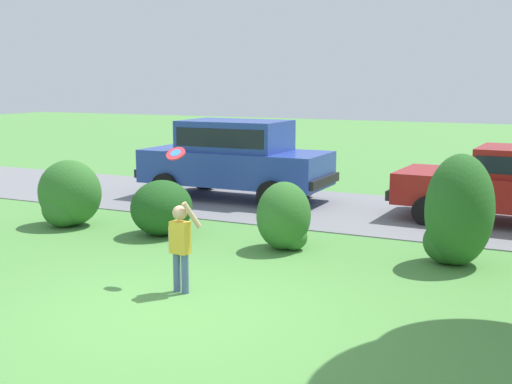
% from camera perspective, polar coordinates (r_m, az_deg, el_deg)
% --- Properties ---
extents(ground_plane, '(80.00, 80.00, 0.00)m').
position_cam_1_polar(ground_plane, '(8.38, -7.31, -10.42)').
color(ground_plane, '#518E42').
extents(driveway_strip, '(28.00, 4.40, 0.02)m').
position_cam_1_polar(driveway_strip, '(14.73, 8.14, -1.62)').
color(driveway_strip, slate).
rests_on(driveway_strip, ground).
extents(shrub_near_tree, '(1.32, 1.14, 1.31)m').
position_cam_1_polar(shrub_near_tree, '(13.57, -15.94, -0.34)').
color(shrub_near_tree, '#33702B').
rests_on(shrub_near_tree, ground).
extents(shrub_centre_left, '(1.12, 1.23, 1.03)m').
position_cam_1_polar(shrub_centre_left, '(12.40, -8.17, -1.36)').
color(shrub_centre_left, '#1E511C').
rests_on(shrub_centre_left, ground).
extents(shrub_centre, '(0.91, 1.04, 1.17)m').
position_cam_1_polar(shrub_centre, '(11.25, 2.49, -2.22)').
color(shrub_centre, '#33702B').
rests_on(shrub_centre, ground).
extents(shrub_centre_right, '(1.07, 1.24, 1.76)m').
position_cam_1_polar(shrub_centre_right, '(10.72, 17.07, -1.90)').
color(shrub_centre_right, '#286023').
rests_on(shrub_centre_right, ground).
extents(parked_sedan, '(4.47, 2.23, 1.56)m').
position_cam_1_polar(parked_sedan, '(14.09, 21.18, 0.77)').
color(parked_sedan, maroon).
rests_on(parked_sedan, ground).
extents(parked_suv, '(4.70, 2.11, 1.92)m').
position_cam_1_polar(parked_suv, '(15.89, -1.82, 3.18)').
color(parked_suv, '#28429E').
rests_on(parked_suv, ground).
extents(child_thrower, '(0.46, 0.25, 1.29)m').
position_cam_1_polar(child_thrower, '(8.97, -6.56, -4.26)').
color(child_thrower, '#4C608C').
rests_on(child_thrower, ground).
extents(frisbee, '(0.28, 0.25, 0.18)m').
position_cam_1_polar(frisbee, '(9.41, -6.96, 3.32)').
color(frisbee, red).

